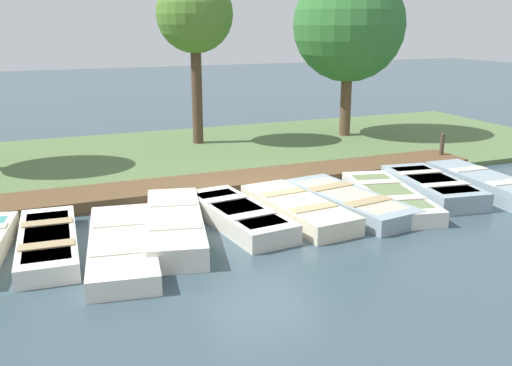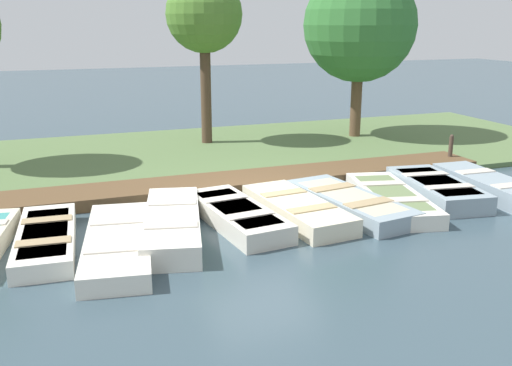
{
  "view_description": "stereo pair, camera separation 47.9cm",
  "coord_description": "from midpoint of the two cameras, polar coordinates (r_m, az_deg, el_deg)",
  "views": [
    {
      "loc": [
        10.83,
        -4.56,
        3.89
      ],
      "look_at": [
        0.29,
        -0.22,
        0.65
      ],
      "focal_mm": 40.0,
      "sensor_mm": 36.0,
      "label": 1
    },
    {
      "loc": [
        11.0,
        -4.11,
        3.89
      ],
      "look_at": [
        0.29,
        -0.22,
        0.65
      ],
      "focal_mm": 40.0,
      "sensor_mm": 36.0,
      "label": 2
    }
  ],
  "objects": [
    {
      "name": "ground_plane",
      "position": [
        12.37,
        1.59,
        -2.46
      ],
      "size": [
        80.0,
        80.0,
        0.0
      ],
      "primitive_type": "plane",
      "color": "#384C56"
    },
    {
      "name": "shore_bank",
      "position": [
        16.93,
        -4.63,
        2.78
      ],
      "size": [
        8.0,
        24.0,
        0.14
      ],
      "color": "#567042",
      "rests_on": "ground_plane"
    },
    {
      "name": "dock_walkway",
      "position": [
        13.75,
        -0.82,
        0.04
      ],
      "size": [
        1.35,
        13.03,
        0.28
      ],
      "color": "brown",
      "rests_on": "ground_plane"
    },
    {
      "name": "rowboat_1",
      "position": [
        10.74,
        -19.05,
        -5.29
      ],
      "size": [
        3.1,
        1.14,
        0.35
      ],
      "rotation": [
        0.0,
        0.0,
        -0.06
      ],
      "color": "silver",
      "rests_on": "ground_plane"
    },
    {
      "name": "rowboat_2",
      "position": [
        10.22,
        -12.34,
        -5.84
      ],
      "size": [
        3.66,
        1.61,
        0.35
      ],
      "rotation": [
        0.0,
        0.0,
        -0.15
      ],
      "color": "silver",
      "rests_on": "ground_plane"
    },
    {
      "name": "rowboat_3",
      "position": [
        10.83,
        -7.12,
        -4.05
      ],
      "size": [
        3.6,
        1.75,
        0.44
      ],
      "rotation": [
        0.0,
        0.0,
        -0.22
      ],
      "color": "silver",
      "rests_on": "ground_plane"
    },
    {
      "name": "rowboat_4",
      "position": [
        11.3,
        -0.73,
        -3.21
      ],
      "size": [
        3.14,
        1.38,
        0.39
      ],
      "rotation": [
        0.0,
        0.0,
        0.12
      ],
      "color": "beige",
      "rests_on": "ground_plane"
    },
    {
      "name": "rowboat_5",
      "position": [
        11.72,
        5.29,
        -2.59
      ],
      "size": [
        3.14,
        1.37,
        0.39
      ],
      "rotation": [
        0.0,
        0.0,
        0.1
      ],
      "color": "beige",
      "rests_on": "ground_plane"
    },
    {
      "name": "rowboat_6",
      "position": [
        12.3,
        10.42,
        -1.93
      ],
      "size": [
        3.41,
        1.62,
        0.37
      ],
      "rotation": [
        0.0,
        0.0,
        0.15
      ],
      "color": "#8C9EA8",
      "rests_on": "ground_plane"
    },
    {
      "name": "rowboat_7",
      "position": [
        12.81,
        14.44,
        -1.51
      ],
      "size": [
        3.45,
        1.76,
        0.36
      ],
      "rotation": [
        0.0,
        0.0,
        -0.22
      ],
      "color": "silver",
      "rests_on": "ground_plane"
    },
    {
      "name": "rowboat_8",
      "position": [
        13.68,
        18.54,
        -0.55
      ],
      "size": [
        3.0,
        1.56,
        0.44
      ],
      "rotation": [
        0.0,
        0.0,
        -0.14
      ],
      "color": "#8C9EA8",
      "rests_on": "ground_plane"
    },
    {
      "name": "rowboat_9",
      "position": [
        14.3,
        23.44,
        -0.34
      ],
      "size": [
        3.34,
        1.15,
        0.44
      ],
      "rotation": [
        0.0,
        0.0,
        -0.05
      ],
      "color": "#8C9EA8",
      "rests_on": "ground_plane"
    },
    {
      "name": "mooring_post_far",
      "position": [
        16.75,
        19.66,
        3.1
      ],
      "size": [
        0.12,
        0.12,
        0.89
      ],
      "color": "#47382D",
      "rests_on": "ground_plane"
    },
    {
      "name": "park_tree_left",
      "position": [
        18.03,
        -4.42,
        16.28
      ],
      "size": [
        2.33,
        2.33,
        5.27
      ],
      "color": "#4C3828",
      "rests_on": "ground_plane"
    },
    {
      "name": "park_tree_center",
      "position": [
        19.41,
        11.06,
        15.2
      ],
      "size": [
        3.66,
        3.66,
        5.6
      ],
      "color": "brown",
      "rests_on": "ground_plane"
    }
  ]
}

